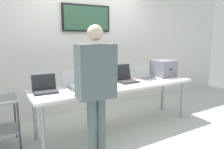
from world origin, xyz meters
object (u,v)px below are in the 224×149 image
laptop_station_1 (75,84)px  laptop_station_3 (126,78)px  workbench (117,87)px  laptop_station_4 (146,76)px  laptop_station_2 (103,81)px  person (95,81)px  laptop_station_0 (45,88)px  equipment_box (164,68)px

laptop_station_1 → laptop_station_3: laptop_station_3 is taller
workbench → laptop_station_4: size_ratio=8.21×
workbench → laptop_station_4: laptop_station_4 is taller
laptop_station_2 → laptop_station_4: 0.88m
laptop_station_4 → person: person is taller
workbench → laptop_station_1: size_ratio=6.97×
laptop_station_0 → person: (0.42, -0.74, 0.20)m
laptop_station_1 → laptop_station_4: size_ratio=1.18×
equipment_box → workbench: bearing=-174.0°
laptop_station_2 → workbench: bearing=-25.3°
person → laptop_station_3: bearing=38.0°
laptop_station_4 → person: size_ratio=0.20×
person → laptop_station_2: bearing=56.1°
laptop_station_0 → laptop_station_2: 0.90m
equipment_box → laptop_station_2: bearing=-179.3°
laptop_station_0 → person: size_ratio=0.21×
laptop_station_4 → person: bearing=-152.2°
laptop_station_2 → person: bearing=-123.9°
laptop_station_1 → laptop_station_3: 0.90m
person → equipment_box: bearing=22.1°
equipment_box → laptop_station_2: 1.33m
workbench → laptop_station_0: 1.13m
workbench → person: (-0.70, -0.62, 0.30)m
laptop_station_2 → person: (-0.48, -0.72, 0.19)m
laptop_station_2 → laptop_station_1: bearing=175.8°
workbench → laptop_station_1: laptop_station_1 is taller
workbench → equipment_box: bearing=6.0°
laptop_station_1 → laptop_station_2: laptop_station_1 is taller
laptop_station_0 → workbench: bearing=-6.1°
laptop_station_3 → laptop_station_0: bearing=179.3°
laptop_station_3 → laptop_station_2: bearing=-179.7°
laptop_station_0 → laptop_station_1: 0.45m
laptop_station_0 → laptop_station_2: size_ratio=1.09×
workbench → laptop_station_0: size_ratio=7.75×
workbench → laptop_station_4: bearing=8.6°
workbench → laptop_station_0: bearing=173.9°
workbench → laptop_station_2: size_ratio=8.42×
laptop_station_2 → laptop_station_4: (0.88, 0.00, -0.00)m
equipment_box → laptop_station_4: 0.46m
laptop_station_1 → laptop_station_3: size_ratio=1.15×
equipment_box → laptop_station_0: bearing=180.0°
workbench → laptop_station_3: 0.28m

